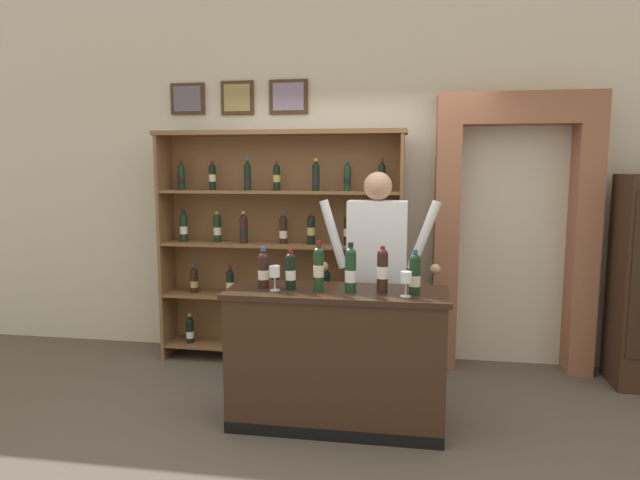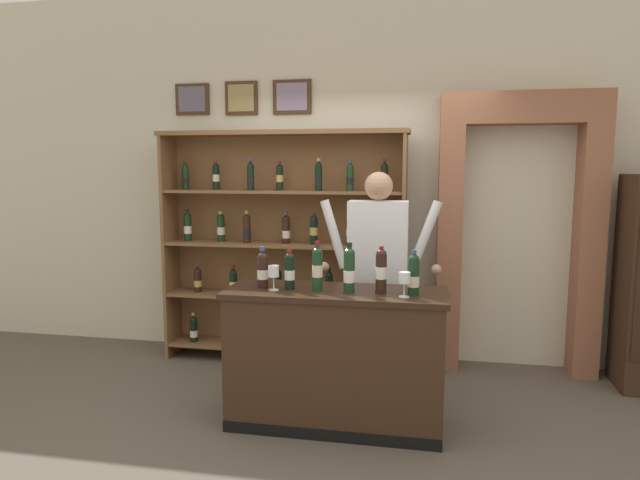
% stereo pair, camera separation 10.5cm
% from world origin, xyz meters
% --- Properties ---
extents(ground_plane, '(14.00, 14.00, 0.02)m').
position_xyz_m(ground_plane, '(0.00, 0.00, -0.01)').
color(ground_plane, brown).
extents(back_wall, '(12.00, 0.19, 3.47)m').
position_xyz_m(back_wall, '(-0.00, 1.60, 1.74)').
color(back_wall, beige).
rests_on(back_wall, ground).
extents(wine_shelf, '(2.28, 0.37, 2.14)m').
position_xyz_m(wine_shelf, '(-0.61, 1.24, 1.14)').
color(wine_shelf, brown).
rests_on(wine_shelf, ground).
extents(archway_doorway, '(1.38, 0.45, 2.44)m').
position_xyz_m(archway_doorway, '(1.47, 1.46, 1.35)').
color(archway_doorway, '#935B42').
rests_on(archway_doorway, ground).
extents(tasting_counter, '(1.53, 0.55, 0.97)m').
position_xyz_m(tasting_counter, '(0.08, -0.00, 0.49)').
color(tasting_counter, '#382316').
rests_on(tasting_counter, ground).
extents(shopkeeper, '(0.94, 0.22, 1.78)m').
position_xyz_m(shopkeeper, '(0.32, 0.53, 1.11)').
color(shopkeeper, '#2D3347').
rests_on(shopkeeper, ground).
extents(tasting_bottle_riserva, '(0.08, 0.08, 0.29)m').
position_xyz_m(tasting_bottle_riserva, '(-0.44, -0.01, 1.10)').
color(tasting_bottle_riserva, black).
rests_on(tasting_bottle_riserva, tasting_counter).
extents(tasting_bottle_chianti, '(0.07, 0.07, 0.28)m').
position_xyz_m(tasting_bottle_chianti, '(-0.24, -0.03, 1.10)').
color(tasting_bottle_chianti, black).
rests_on(tasting_bottle_chianti, tasting_counter).
extents(tasting_bottle_rosso, '(0.07, 0.07, 0.34)m').
position_xyz_m(tasting_bottle_rosso, '(-0.04, -0.04, 1.13)').
color(tasting_bottle_rosso, '#19381E').
rests_on(tasting_bottle_rosso, tasting_counter).
extents(tasting_bottle_prosecco, '(0.08, 0.08, 0.34)m').
position_xyz_m(tasting_bottle_prosecco, '(0.18, -0.04, 1.13)').
color(tasting_bottle_prosecco, '#19381E').
rests_on(tasting_bottle_prosecco, tasting_counter).
extents(tasting_bottle_brunello, '(0.08, 0.08, 0.32)m').
position_xyz_m(tasting_bottle_brunello, '(0.39, -0.03, 1.13)').
color(tasting_bottle_brunello, black).
rests_on(tasting_bottle_brunello, tasting_counter).
extents(tasting_bottle_super_tuscan, '(0.08, 0.08, 0.30)m').
position_xyz_m(tasting_bottle_super_tuscan, '(0.61, -0.03, 1.11)').
color(tasting_bottle_super_tuscan, black).
rests_on(tasting_bottle_super_tuscan, tasting_counter).
extents(wine_glass_spare, '(0.07, 0.07, 0.17)m').
position_xyz_m(wine_glass_spare, '(-0.34, -0.08, 1.10)').
color(wine_glass_spare, silver).
rests_on(wine_glass_spare, tasting_counter).
extents(wine_glass_center, '(0.08, 0.08, 0.17)m').
position_xyz_m(wine_glass_center, '(0.55, -0.12, 1.09)').
color(wine_glass_center, silver).
rests_on(wine_glass_center, tasting_counter).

